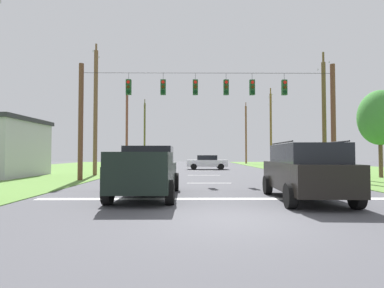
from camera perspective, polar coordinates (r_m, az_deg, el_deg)
name	(u,v)px	position (r m, az deg, el deg)	size (l,w,h in m)	color
ground_plane	(234,218)	(7.94, 7.87, -13.75)	(120.00, 120.00, 0.00)	#47474C
shoulder_grass_left	(4,176)	(26.67, -32.07, -5.12)	(16.00, 80.00, 0.03)	#568037
stop_bar_stripe	(220,199)	(11.18, 5.37, -10.29)	(13.36, 0.45, 0.01)	white
lane_dash_0	(209,183)	(17.12, 3.30, -7.39)	(0.15, 2.50, 0.01)	white
lane_dash_1	(204,175)	(23.40, 2.28, -5.93)	(0.15, 2.50, 0.01)	white
lane_dash_2	(201,171)	(29.97, 1.67, -5.05)	(0.15, 2.50, 0.01)	white
overhead_signal_span	(208,113)	(18.91, 2.99, 5.97)	(16.07, 0.31, 7.30)	brown
pickup_truck	(147,171)	(11.80, -8.45, -5.13)	(2.28, 5.40, 1.95)	black
suv_black	(305,170)	(11.34, 20.63, -4.69)	(2.41, 4.89, 2.05)	black
distant_car_crossing_white	(207,162)	(32.43, 2.86, -3.43)	(4.33, 2.08, 1.52)	silver
utility_pole_mid_right	(324,117)	(24.52, 23.72, 4.75)	(0.30, 1.97, 9.28)	brown
utility_pole_far_right	(271,127)	(38.65, 14.69, 3.04)	(0.26, 1.86, 9.87)	brown
utility_pole_near_left	(246,133)	(52.39, 10.18, 2.01)	(0.30, 1.74, 10.55)	brown
utility_pole_far_left	(96,111)	(24.36, -17.79, 5.98)	(0.31, 1.56, 10.16)	brown
utility_pole_distant_right	(127,124)	(37.59, -12.23, 3.69)	(0.29, 1.57, 10.83)	brown
utility_pole_distant_left	(145,132)	(52.03, -8.96, 2.27)	(0.31, 1.86, 11.05)	brown
tree_roadside_right	(380,118)	(24.65, 32.00, 4.23)	(2.87, 2.87, 6.08)	brown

